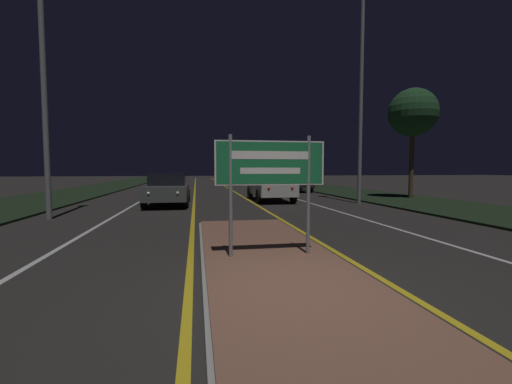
{
  "coord_description": "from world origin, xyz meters",
  "views": [
    {
      "loc": [
        -1.32,
        -4.28,
        1.68
      ],
      "look_at": [
        0.0,
        3.28,
        1.16
      ],
      "focal_mm": 24.0,
      "sensor_mm": 36.0,
      "label": 1
    }
  ],
  "objects_px": {
    "streetlight_left_near": "(41,25)",
    "streetlight_right_near": "(362,50)",
    "car_approaching_0": "(168,188)",
    "highway_sign": "(270,170)",
    "car_receding_3": "(222,175)",
    "car_receding_1": "(294,181)",
    "car_receding_0": "(270,186)",
    "car_receding_2": "(233,178)"
  },
  "relations": [
    {
      "from": "car_approaching_0",
      "to": "car_receding_0",
      "type": "bearing_deg",
      "value": 12.21
    },
    {
      "from": "streetlight_left_near",
      "to": "streetlight_right_near",
      "type": "distance_m",
      "value": 13.12
    },
    {
      "from": "highway_sign",
      "to": "streetlight_right_near",
      "type": "relative_size",
      "value": 0.2
    },
    {
      "from": "car_approaching_0",
      "to": "car_receding_2",
      "type": "bearing_deg",
      "value": 75.23
    },
    {
      "from": "highway_sign",
      "to": "streetlight_left_near",
      "type": "bearing_deg",
      "value": 134.32
    },
    {
      "from": "streetlight_left_near",
      "to": "streetlight_right_near",
      "type": "xyz_separation_m",
      "value": [
        12.7,
        3.12,
        1.0
      ]
    },
    {
      "from": "streetlight_right_near",
      "to": "car_receding_1",
      "type": "relative_size",
      "value": 2.51
    },
    {
      "from": "car_receding_2",
      "to": "car_approaching_0",
      "type": "relative_size",
      "value": 0.93
    },
    {
      "from": "car_receding_2",
      "to": "car_receding_1",
      "type": "bearing_deg",
      "value": -73.14
    },
    {
      "from": "car_receding_1",
      "to": "car_receding_2",
      "type": "bearing_deg",
      "value": 106.86
    },
    {
      "from": "highway_sign",
      "to": "streetlight_right_near",
      "type": "distance_m",
      "value": 12.8
    },
    {
      "from": "streetlight_right_near",
      "to": "car_receding_2",
      "type": "distance_m",
      "value": 21.8
    },
    {
      "from": "streetlight_right_near",
      "to": "car_receding_0",
      "type": "height_order",
      "value": "streetlight_right_near"
    },
    {
      "from": "streetlight_left_near",
      "to": "car_receding_3",
      "type": "xyz_separation_m",
      "value": [
        8.61,
        37.38,
        -5.52
      ]
    },
    {
      "from": "highway_sign",
      "to": "car_approaching_0",
      "type": "distance_m",
      "value": 10.79
    },
    {
      "from": "streetlight_left_near",
      "to": "car_receding_3",
      "type": "distance_m",
      "value": 38.75
    },
    {
      "from": "streetlight_left_near",
      "to": "streetlight_right_near",
      "type": "relative_size",
      "value": 0.96
    },
    {
      "from": "streetlight_left_near",
      "to": "car_receding_3",
      "type": "bearing_deg",
      "value": 77.02
    },
    {
      "from": "streetlight_left_near",
      "to": "car_approaching_0",
      "type": "height_order",
      "value": "streetlight_left_near"
    },
    {
      "from": "car_receding_1",
      "to": "car_approaching_0",
      "type": "height_order",
      "value": "car_approaching_0"
    },
    {
      "from": "streetlight_right_near",
      "to": "car_receding_2",
      "type": "height_order",
      "value": "streetlight_right_near"
    },
    {
      "from": "car_receding_2",
      "to": "car_approaching_0",
      "type": "height_order",
      "value": "car_approaching_0"
    },
    {
      "from": "highway_sign",
      "to": "car_receding_2",
      "type": "bearing_deg",
      "value": 85.24
    },
    {
      "from": "streetlight_right_near",
      "to": "car_receding_2",
      "type": "bearing_deg",
      "value": 101.16
    },
    {
      "from": "car_receding_3",
      "to": "car_receding_0",
      "type": "bearing_deg",
      "value": -89.79
    },
    {
      "from": "highway_sign",
      "to": "streetlight_right_near",
      "type": "xyz_separation_m",
      "value": [
        6.51,
        9.46,
        5.66
      ]
    },
    {
      "from": "highway_sign",
      "to": "streetlight_left_near",
      "type": "height_order",
      "value": "streetlight_left_near"
    },
    {
      "from": "car_receding_3",
      "to": "car_approaching_0",
      "type": "distance_m",
      "value": 33.68
    },
    {
      "from": "car_receding_1",
      "to": "car_receding_3",
      "type": "relative_size",
      "value": 0.99
    },
    {
      "from": "highway_sign",
      "to": "car_approaching_0",
      "type": "xyz_separation_m",
      "value": [
        -2.64,
        10.43,
        -0.89
      ]
    },
    {
      "from": "highway_sign",
      "to": "car_approaching_0",
      "type": "bearing_deg",
      "value": 104.19
    },
    {
      "from": "streetlight_left_near",
      "to": "car_receding_1",
      "type": "distance_m",
      "value": 18.13
    },
    {
      "from": "car_receding_1",
      "to": "car_approaching_0",
      "type": "xyz_separation_m",
      "value": [
        -8.51,
        -8.25,
        0.02
      ]
    },
    {
      "from": "car_receding_3",
      "to": "highway_sign",
      "type": "bearing_deg",
      "value": -93.16
    },
    {
      "from": "car_receding_3",
      "to": "car_approaching_0",
      "type": "xyz_separation_m",
      "value": [
        -5.05,
        -33.29,
        -0.02
      ]
    },
    {
      "from": "car_receding_0",
      "to": "car_approaching_0",
      "type": "distance_m",
      "value": 5.29
    },
    {
      "from": "highway_sign",
      "to": "streetlight_left_near",
      "type": "distance_m",
      "value": 10.02
    },
    {
      "from": "car_receding_3",
      "to": "car_approaching_0",
      "type": "relative_size",
      "value": 0.92
    },
    {
      "from": "car_approaching_0",
      "to": "streetlight_left_near",
      "type": "bearing_deg",
      "value": -131.09
    },
    {
      "from": "car_receding_0",
      "to": "car_receding_3",
      "type": "height_order",
      "value": "car_receding_3"
    },
    {
      "from": "highway_sign",
      "to": "car_receding_3",
      "type": "bearing_deg",
      "value": 86.84
    },
    {
      "from": "car_receding_1",
      "to": "car_receding_2",
      "type": "distance_m",
      "value": 11.68
    }
  ]
}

